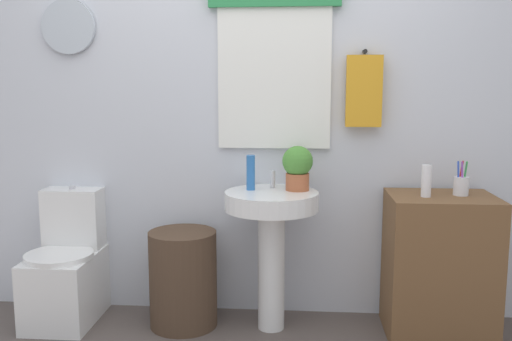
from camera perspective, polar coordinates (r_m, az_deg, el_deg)
The scene contains 10 objects.
back_wall at distance 3.31m, azimuth -0.86°, elevation 7.65°, with size 4.40×0.18×2.60m.
toilet at distance 3.49m, azimuth -18.78°, elevation -9.67°, with size 0.38×0.51×0.77m.
laundry_hamper at distance 3.26m, azimuth -7.47°, elevation -10.93°, with size 0.38×0.38×0.55m, color #4C3828.
pedestal_sink at distance 3.10m, azimuth 1.60°, elevation -5.72°, with size 0.52×0.52×0.79m.
faucet at distance 3.17m, azimuth 1.73°, elevation -0.90°, with size 0.03×0.03×0.10m, color silver.
wooden_cabinet at distance 3.24m, azimuth 18.24°, elevation -9.24°, with size 0.56×0.44×0.78m, color brown.
soap_bottle at distance 3.10m, azimuth -0.55°, elevation -0.21°, with size 0.05×0.05×0.20m, color #2D6BB7.
potted_plant at distance 3.09m, azimuth 4.28°, elevation 0.43°, with size 0.17×0.17×0.25m.
lotion_bottle at distance 3.07m, azimuth 17.05°, elevation -1.03°, with size 0.05×0.05×0.17m, color white.
toothbrush_cup at distance 3.18m, azimuth 20.26°, elevation -1.42°, with size 0.08×0.08×0.19m.
Camera 1 is at (0.32, -2.15, 1.36)m, focal length 39.07 mm.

